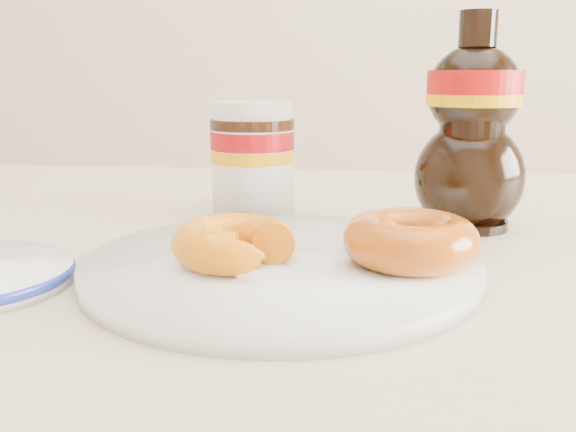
# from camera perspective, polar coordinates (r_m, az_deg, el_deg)

# --- Properties ---
(dining_table) EXTENTS (1.40, 0.90, 0.75)m
(dining_table) POSITION_cam_1_polar(r_m,az_deg,el_deg) (0.61, 7.96, -10.11)
(dining_table) COLOR beige
(dining_table) RESTS_ON ground
(plate) EXTENTS (0.30, 0.30, 0.01)m
(plate) POSITION_cam_1_polar(r_m,az_deg,el_deg) (0.48, -0.62, -4.41)
(plate) COLOR white
(plate) RESTS_ON dining_table
(donut_bitten) EXTENTS (0.09, 0.09, 0.03)m
(donut_bitten) POSITION_cam_1_polar(r_m,az_deg,el_deg) (0.46, -4.85, -2.38)
(donut_bitten) COLOR orange
(donut_bitten) RESTS_ON plate
(donut_whole) EXTENTS (0.11, 0.11, 0.03)m
(donut_whole) POSITION_cam_1_polar(r_m,az_deg,el_deg) (0.47, 10.84, -2.10)
(donut_whole) COLOR #A53A0A
(donut_whole) RESTS_ON plate
(nutella_jar) EXTENTS (0.09, 0.09, 0.12)m
(nutella_jar) POSITION_cam_1_polar(r_m,az_deg,el_deg) (0.66, -3.17, 5.28)
(nutella_jar) COLOR white
(nutella_jar) RESTS_ON dining_table
(syrup_bottle) EXTENTS (0.13, 0.12, 0.21)m
(syrup_bottle) POSITION_cam_1_polar(r_m,az_deg,el_deg) (0.65, 16.06, 7.98)
(syrup_bottle) COLOR black
(syrup_bottle) RESTS_ON dining_table
(dark_jar) EXTENTS (0.06, 0.06, 0.09)m
(dark_jar) POSITION_cam_1_polar(r_m,az_deg,el_deg) (0.73, -2.12, 4.24)
(dark_jar) COLOR black
(dark_jar) RESTS_ON dining_table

